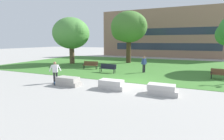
{
  "coord_description": "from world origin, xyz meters",
  "views": [
    {
      "loc": [
        3.94,
        -13.04,
        3.31
      ],
      "look_at": [
        -1.13,
        -1.4,
        1.2
      ],
      "focal_mm": 28.0,
      "sensor_mm": 36.0,
      "label": 1
    }
  ],
  "objects": [
    {
      "name": "concrete_block_center",
      "position": [
        -4.21,
        -2.6,
        0.31
      ],
      "size": [
        1.81,
        0.9,
        0.64
      ],
      "color": "#9E9991",
      "rests_on": "ground"
    },
    {
      "name": "park_bench_near_right",
      "position": [
        6.76,
        4.31,
        0.54
      ],
      "size": [
        1.86,
        0.79,
        0.9
      ],
      "color": "brown",
      "rests_on": "grass_lawn"
    },
    {
      "name": "ground_plane",
      "position": [
        0.0,
        0.0,
        0.0
      ],
      "size": [
        140.0,
        140.0,
        0.0
      ],
      "primitive_type": "plane",
      "color": "#A3A09B"
    },
    {
      "name": "person_skateboarder",
      "position": [
        -5.66,
        -2.33,
        0.96
      ],
      "size": [
        0.79,
        0.67,
        1.71
      ],
      "color": "#28282D",
      "rests_on": "ground"
    },
    {
      "name": "concrete_block_left",
      "position": [
        -0.8,
        -2.19,
        0.31
      ],
      "size": [
        1.82,
        0.9,
        0.64
      ],
      "color": "#BCB7B2",
      "rests_on": "ground"
    },
    {
      "name": "grass_lawn",
      "position": [
        0.0,
        10.0,
        0.01
      ],
      "size": [
        40.0,
        20.0,
        0.02
      ],
      "primitive_type": "cube",
      "color": "#3D752D",
      "rests_on": "ground"
    },
    {
      "name": "building_facade_distant",
      "position": [
        -0.62,
        24.5,
        4.91
      ],
      "size": [
        27.36,
        1.03,
        9.84
      ],
      "color": "#8E6B56",
      "rests_on": "ground"
    },
    {
      "name": "person_bystander_near_lawn",
      "position": [
        -0.25,
        5.0,
        0.98
      ],
      "size": [
        0.48,
        0.79,
        1.71
      ],
      "color": "#28282D",
      "rests_on": "grass_lawn"
    },
    {
      "name": "skateboard",
      "position": [
        -5.41,
        -2.65,
        0.09
      ],
      "size": [
        0.81,
        0.91,
        0.14
      ],
      "color": "#2D4C75",
      "rests_on": "ground"
    },
    {
      "name": "park_bench_near_left",
      "position": [
        -3.73,
        3.47,
        0.54
      ],
      "size": [
        1.81,
        0.57,
        0.9
      ],
      "color": "#1E232D",
      "rests_on": "grass_lawn"
    },
    {
      "name": "tree_near_right",
      "position": [
        -4.48,
        12.5,
        5.32
      ],
      "size": [
        5.68,
        5.41,
        7.68
      ],
      "color": "#42301E",
      "rests_on": "grass_lawn"
    },
    {
      "name": "concrete_block_right",
      "position": [
        2.61,
        -2.09,
        0.31
      ],
      "size": [
        1.86,
        0.9,
        0.64
      ],
      "color": "#BCB7B2",
      "rests_on": "ground"
    },
    {
      "name": "tree_far_left",
      "position": [
        -11.91,
        8.34,
        4.36
      ],
      "size": [
        5.56,
        5.29,
        6.67
      ],
      "color": "brown",
      "rests_on": "grass_lawn"
    },
    {
      "name": "park_bench_far_left",
      "position": [
        -6.68,
        4.88,
        0.54
      ],
      "size": [
        1.86,
        0.77,
        0.9
      ],
      "color": "brown",
      "rests_on": "grass_lawn"
    }
  ]
}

